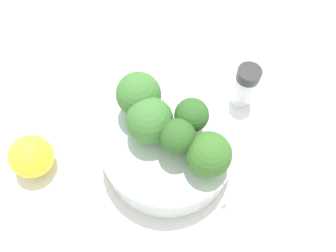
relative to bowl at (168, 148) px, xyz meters
The scene contains 10 objects.
ground_plane 0.03m from the bowl, ahead, with size 3.00×3.00×0.00m, color white.
bowl is the anchor object (origin of this frame).
broccoli_floret_0 0.07m from the bowl, 47.06° to the right, with size 0.04×0.04×0.06m.
broccoli_floret_1 0.06m from the bowl, 125.52° to the right, with size 0.04×0.04×0.06m.
broccoli_floret_2 0.08m from the bowl, 107.01° to the right, with size 0.05×0.05×0.05m.
broccoli_floret_3 0.06m from the bowl, 86.63° to the left, with size 0.05×0.05×0.06m.
broccoli_floret_4 0.08m from the bowl, 60.65° to the left, with size 0.05×0.05×0.06m.
pepper_shaker 0.14m from the bowl, 30.37° to the right, with size 0.03×0.03×0.07m.
lemon_wedge 0.17m from the bowl, 113.61° to the left, with size 0.05×0.05×0.05m, color yellow.
almond_crumb_0 0.10m from the bowl, 115.04° to the right, with size 0.01×0.00×0.01m, color olive.
Camera 1 is at (-0.16, -0.06, 0.40)m, focal length 35.00 mm.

